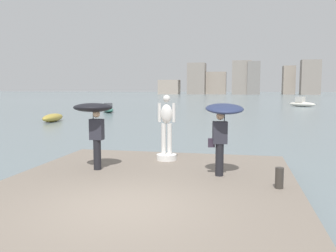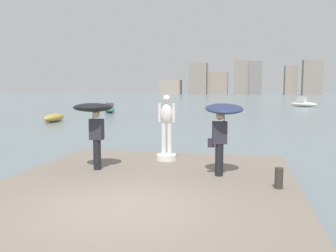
{
  "view_description": "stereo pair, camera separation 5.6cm",
  "coord_description": "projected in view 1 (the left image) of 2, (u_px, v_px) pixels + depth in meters",
  "views": [
    {
      "loc": [
        2.31,
        -6.75,
        2.78
      ],
      "look_at": [
        0.0,
        4.54,
        1.55
      ],
      "focal_mm": 38.59,
      "sensor_mm": 36.0,
      "label": 1
    },
    {
      "loc": [
        2.36,
        -6.74,
        2.78
      ],
      "look_at": [
        0.0,
        4.54,
        1.55
      ],
      "focal_mm": 38.59,
      "sensor_mm": 36.0,
      "label": 2
    }
  ],
  "objects": [
    {
      "name": "ground_plane",
      "position": [
        223.0,
        109.0,
        46.3
      ],
      "size": [
        400.0,
        400.0,
        0.0
      ],
      "primitive_type": "plane",
      "color": "slate"
    },
    {
      "name": "pier",
      "position": [
        144.0,
        193.0,
        8.84
      ],
      "size": [
        7.47,
        9.14,
        0.4
      ],
      "primitive_type": "cube",
      "color": "slate",
      "rests_on": "ground"
    },
    {
      "name": "statue_white_figure",
      "position": [
        167.0,
        135.0,
        11.84
      ],
      "size": [
        0.66,
        0.66,
        2.14
      ],
      "color": "white",
      "rests_on": "pier"
    },
    {
      "name": "onlooker_left",
      "position": [
        94.0,
        115.0,
        10.41
      ],
      "size": [
        1.13,
        1.14,
        1.95
      ],
      "color": "black",
      "rests_on": "pier"
    },
    {
      "name": "onlooker_right",
      "position": [
        223.0,
        120.0,
        9.65
      ],
      "size": [
        1.2,
        1.22,
        2.0
      ],
      "color": "black",
      "rests_on": "pier"
    },
    {
      "name": "mooring_bollard",
      "position": [
        279.0,
        178.0,
        8.53
      ],
      "size": [
        0.2,
        0.2,
        0.5
      ],
      "primitive_type": "cylinder",
      "color": "#38332D",
      "rests_on": "pier"
    },
    {
      "name": "boat_near",
      "position": [
        108.0,
        109.0,
        40.63
      ],
      "size": [
        2.76,
        3.72,
        1.07
      ],
      "color": "#336B5B",
      "rests_on": "ground"
    },
    {
      "name": "boat_mid",
      "position": [
        53.0,
        118.0,
        29.55
      ],
      "size": [
        1.24,
        3.29,
        0.65
      ],
      "color": "#B2993D",
      "rests_on": "ground"
    },
    {
      "name": "boat_far",
      "position": [
        302.0,
        103.0,
        53.21
      ],
      "size": [
        4.07,
        3.63,
        1.43
      ],
      "color": "silver",
      "rests_on": "ground"
    },
    {
      "name": "distant_skyline",
      "position": [
        236.0,
        80.0,
        151.0
      ],
      "size": [
        65.27,
        12.55,
        13.81
      ],
      "color": "#A89989",
      "rests_on": "ground"
    }
  ]
}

